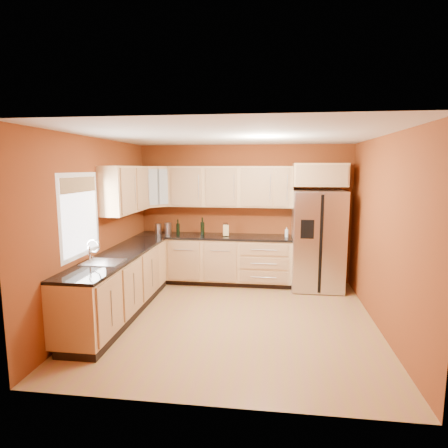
# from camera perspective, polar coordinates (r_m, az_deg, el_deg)

# --- Properties ---
(floor) EXTENTS (4.00, 4.00, 0.00)m
(floor) POSITION_cam_1_polar(r_m,az_deg,el_deg) (5.57, 1.37, -14.37)
(floor) COLOR #A67F40
(floor) RESTS_ON ground
(ceiling) EXTENTS (4.00, 4.00, 0.00)m
(ceiling) POSITION_cam_1_polar(r_m,az_deg,el_deg) (5.15, 1.48, 13.35)
(ceiling) COLOR silver
(ceiling) RESTS_ON wall_back
(wall_back) EXTENTS (4.00, 0.04, 2.60)m
(wall_back) POSITION_cam_1_polar(r_m,az_deg,el_deg) (7.18, 3.08, 1.58)
(wall_back) COLOR brown
(wall_back) RESTS_ON floor
(wall_front) EXTENTS (4.00, 0.04, 2.60)m
(wall_front) POSITION_cam_1_polar(r_m,az_deg,el_deg) (3.27, -2.24, -6.88)
(wall_front) COLOR brown
(wall_front) RESTS_ON floor
(wall_left) EXTENTS (0.04, 4.00, 2.60)m
(wall_left) POSITION_cam_1_polar(r_m,az_deg,el_deg) (5.76, -18.78, -0.59)
(wall_left) COLOR brown
(wall_left) RESTS_ON floor
(wall_right) EXTENTS (0.04, 4.00, 2.60)m
(wall_right) POSITION_cam_1_polar(r_m,az_deg,el_deg) (5.38, 23.12, -1.44)
(wall_right) COLOR brown
(wall_right) RESTS_ON floor
(base_cabinets_back) EXTENTS (2.90, 0.60, 0.88)m
(base_cabinets_back) POSITION_cam_1_polar(r_m,az_deg,el_deg) (7.10, -1.61, -5.55)
(base_cabinets_back) COLOR tan
(base_cabinets_back) RESTS_ON floor
(base_cabinets_left) EXTENTS (0.60, 2.80, 0.88)m
(base_cabinets_left) POSITION_cam_1_polar(r_m,az_deg,el_deg) (5.83, -15.68, -9.03)
(base_cabinets_left) COLOR tan
(base_cabinets_left) RESTS_ON floor
(countertop_back) EXTENTS (2.90, 0.62, 0.04)m
(countertop_back) POSITION_cam_1_polar(r_m,az_deg,el_deg) (6.99, -1.64, -1.91)
(countertop_back) COLOR black
(countertop_back) RESTS_ON base_cabinets_back
(countertop_left) EXTENTS (0.62, 2.80, 0.04)m
(countertop_left) POSITION_cam_1_polar(r_m,az_deg,el_deg) (5.71, -15.78, -4.63)
(countertop_left) COLOR black
(countertop_left) RESTS_ON base_cabinets_left
(upper_cabinets_back) EXTENTS (2.30, 0.33, 0.75)m
(upper_cabinets_back) POSITION_cam_1_polar(r_m,az_deg,el_deg) (6.99, 0.96, 5.72)
(upper_cabinets_back) COLOR tan
(upper_cabinets_back) RESTS_ON wall_back
(upper_cabinets_left) EXTENTS (0.33, 1.35, 0.75)m
(upper_cabinets_left) POSITION_cam_1_polar(r_m,az_deg,el_deg) (6.30, -14.76, 5.14)
(upper_cabinets_left) COLOR tan
(upper_cabinets_left) RESTS_ON wall_left
(corner_upper_cabinet) EXTENTS (0.67, 0.67, 0.75)m
(corner_upper_cabinet) POSITION_cam_1_polar(r_m,az_deg,el_deg) (7.13, -10.67, 5.63)
(corner_upper_cabinet) COLOR tan
(corner_upper_cabinet) RESTS_ON wall_back
(over_fridge_cabinet) EXTENTS (0.92, 0.60, 0.40)m
(over_fridge_cabinet) POSITION_cam_1_polar(r_m,az_deg,el_deg) (6.85, 14.36, 7.29)
(over_fridge_cabinet) COLOR tan
(over_fridge_cabinet) RESTS_ON wall_back
(refrigerator) EXTENTS (0.90, 0.75, 1.78)m
(refrigerator) POSITION_cam_1_polar(r_m,az_deg,el_deg) (6.90, 14.08, -2.40)
(refrigerator) COLOR #B1B1B6
(refrigerator) RESTS_ON floor
(window) EXTENTS (0.03, 0.90, 1.00)m
(window) POSITION_cam_1_polar(r_m,az_deg,el_deg) (5.28, -21.08, 1.24)
(window) COLOR white
(window) RESTS_ON wall_left
(sink_faucet) EXTENTS (0.50, 0.42, 0.30)m
(sink_faucet) POSITION_cam_1_polar(r_m,az_deg,el_deg) (5.23, -18.00, -4.01)
(sink_faucet) COLOR silver
(sink_faucet) RESTS_ON countertop_left
(canister_left) EXTENTS (0.13, 0.13, 0.20)m
(canister_left) POSITION_cam_1_polar(r_m,az_deg,el_deg) (7.25, -10.00, -0.72)
(canister_left) COLOR #B1B1B6
(canister_left) RESTS_ON countertop_back
(canister_right) EXTENTS (0.17, 0.17, 0.21)m
(canister_right) POSITION_cam_1_polar(r_m,az_deg,el_deg) (7.22, -8.53, -0.66)
(canister_right) COLOR #B1B1B6
(canister_right) RESTS_ON countertop_back
(wine_bottle_a) EXTENTS (0.08, 0.08, 0.29)m
(wine_bottle_a) POSITION_cam_1_polar(r_m,az_deg,el_deg) (7.07, -7.04, -0.49)
(wine_bottle_a) COLOR black
(wine_bottle_a) RESTS_ON countertop_back
(wine_bottle_b) EXTENTS (0.10, 0.10, 0.33)m
(wine_bottle_b) POSITION_cam_1_polar(r_m,az_deg,el_deg) (7.05, -3.31, -0.32)
(wine_bottle_b) COLOR black
(wine_bottle_b) RESTS_ON countertop_back
(knife_block) EXTENTS (0.11, 0.10, 0.21)m
(knife_block) POSITION_cam_1_polar(r_m,az_deg,el_deg) (6.92, 0.31, -0.99)
(knife_block) COLOR tan
(knife_block) RESTS_ON countertop_back
(soap_dispenser) EXTENTS (0.07, 0.07, 0.18)m
(soap_dispenser) POSITION_cam_1_polar(r_m,az_deg,el_deg) (6.90, 9.51, -1.26)
(soap_dispenser) COLOR silver
(soap_dispenser) RESTS_ON countertop_back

